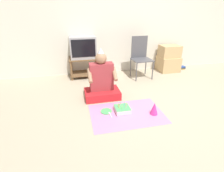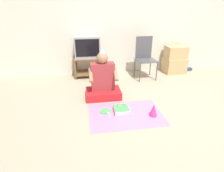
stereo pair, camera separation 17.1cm
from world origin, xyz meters
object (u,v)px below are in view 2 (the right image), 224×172
(birthday_cake, at_px, (121,110))
(folding_chair, at_px, (145,55))
(tv, at_px, (87,47))
(party_hat_blue, at_px, (154,110))
(book_pile, at_px, (188,69))
(paper_plate, at_px, (105,111))
(cardboard_box_stack, at_px, (174,60))
(person_seated, at_px, (103,82))

(birthday_cake, bearing_deg, folding_chair, 59.97)
(tv, relative_size, party_hat_blue, 2.93)
(book_pile, height_order, birthday_cake, birthday_cake)
(tv, height_order, paper_plate, tv)
(tv, height_order, cardboard_box_stack, tv)
(birthday_cake, xyz_separation_m, party_hat_blue, (0.45, -0.17, 0.06))
(person_seated, height_order, party_hat_blue, person_seated)
(book_pile, bearing_deg, folding_chair, -168.69)
(cardboard_box_stack, bearing_deg, paper_plate, -140.39)
(paper_plate, bearing_deg, book_pile, 34.64)
(tv, relative_size, person_seated, 0.63)
(party_hat_blue, height_order, paper_plate, party_hat_blue)
(book_pile, relative_size, birthday_cake, 0.82)
(tv, relative_size, book_pile, 2.96)
(party_hat_blue, xyz_separation_m, paper_plate, (-0.70, 0.22, -0.09))
(cardboard_box_stack, bearing_deg, folding_chair, -165.16)
(book_pile, bearing_deg, paper_plate, -145.36)
(cardboard_box_stack, xyz_separation_m, book_pile, (0.42, 0.03, -0.26))
(book_pile, bearing_deg, birthday_cake, -141.43)
(birthday_cake, bearing_deg, tv, 104.83)
(tv, distance_m, cardboard_box_stack, 2.16)
(birthday_cake, height_order, paper_plate, birthday_cake)
(folding_chair, distance_m, cardboard_box_stack, 0.91)
(book_pile, distance_m, party_hat_blue, 2.46)
(book_pile, distance_m, paper_plate, 2.85)
(person_seated, bearing_deg, tv, 101.35)
(folding_chair, height_order, person_seated, folding_chair)
(person_seated, bearing_deg, book_pile, 25.43)
(person_seated, relative_size, party_hat_blue, 4.65)
(folding_chair, bearing_deg, tv, 167.92)
(folding_chair, relative_size, book_pile, 4.86)
(book_pile, bearing_deg, tv, 179.66)
(paper_plate, bearing_deg, birthday_cake, -12.09)
(book_pile, height_order, person_seated, person_seated)
(tv, relative_size, folding_chair, 0.61)
(birthday_cake, bearing_deg, cardboard_box_stack, 44.45)
(book_pile, bearing_deg, party_hat_blue, -131.79)
(folding_chair, bearing_deg, person_seated, -140.87)
(tv, height_order, book_pile, tv)
(folding_chair, bearing_deg, birthday_cake, -120.03)
(cardboard_box_stack, xyz_separation_m, person_seated, (-1.90, -1.07, -0.01))
(folding_chair, xyz_separation_m, book_pile, (1.28, 0.26, -0.48))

